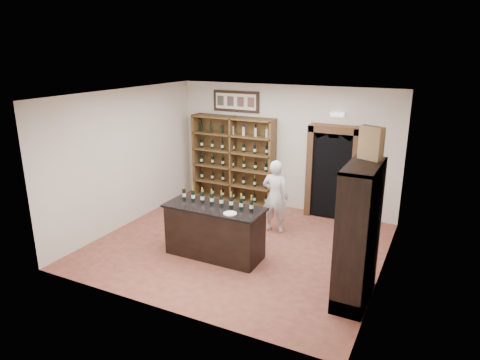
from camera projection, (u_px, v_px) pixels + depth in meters
name	position (u px, v px, depth m)	size (l,w,h in m)	color
floor	(238.00, 245.00, 8.64)	(5.50, 5.50, 0.00)	#9D523E
ceiling	(238.00, 94.00, 7.75)	(5.50, 5.50, 0.00)	white
wall_back	(285.00, 148.00, 10.33)	(5.50, 0.04, 3.00)	beige
wall_left	(126.00, 158.00, 9.36)	(0.04, 5.00, 3.00)	beige
wall_right	(388.00, 195.00, 7.03)	(0.04, 5.00, 3.00)	beige
wine_shelf	(234.00, 159.00, 10.86)	(2.20, 0.38, 2.20)	brown
framed_picture	(236.00, 101.00, 10.55)	(1.25, 0.04, 0.52)	black
arched_doorway	(333.00, 170.00, 9.76)	(1.17, 0.35, 2.17)	black
emergency_light	(337.00, 114.00, 9.47)	(0.30, 0.10, 0.10)	white
tasting_counter	(215.00, 231.00, 8.06)	(1.88, 0.78, 1.00)	black
counter_bottle_0	(184.00, 194.00, 8.26)	(0.07, 0.07, 0.30)	black
counter_bottle_1	(193.00, 195.00, 8.18)	(0.07, 0.07, 0.30)	black
counter_bottle_2	(202.00, 197.00, 8.09)	(0.07, 0.07, 0.30)	black
counter_bottle_3	(212.00, 199.00, 8.00)	(0.07, 0.07, 0.30)	black
counter_bottle_4	(221.00, 200.00, 7.91)	(0.07, 0.07, 0.30)	black
counter_bottle_5	(231.00, 202.00, 7.83)	(0.07, 0.07, 0.30)	black
counter_bottle_6	(241.00, 204.00, 7.74)	(0.07, 0.07, 0.30)	black
counter_bottle_7	(251.00, 206.00, 7.65)	(0.07, 0.07, 0.30)	black
side_cabinet	(359.00, 255.00, 6.57)	(0.48, 1.20, 2.20)	black
shopkeeper	(275.00, 196.00, 9.08)	(0.58, 0.38, 1.59)	silver
plate	(230.00, 214.00, 7.54)	(0.24, 0.24, 0.02)	silver
wine_crate	(371.00, 143.00, 6.35)	(0.36, 0.15, 0.51)	tan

